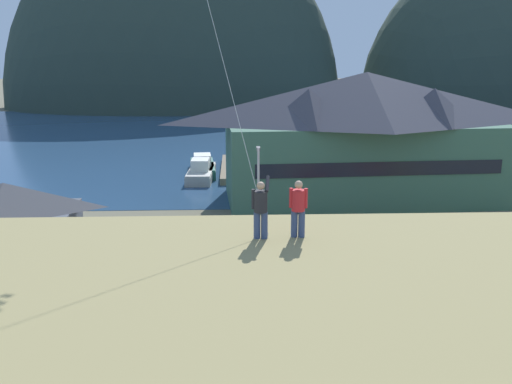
# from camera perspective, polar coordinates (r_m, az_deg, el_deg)

# --- Properties ---
(ground_plane) EXTENTS (600.00, 600.00, 0.00)m
(ground_plane) POSITION_cam_1_polar(r_m,az_deg,el_deg) (26.95, -0.57, -12.41)
(ground_plane) COLOR #66604C
(parking_lot_pad) EXTENTS (40.00, 20.00, 0.10)m
(parking_lot_pad) POSITION_cam_1_polar(r_m,az_deg,el_deg) (31.49, -0.84, -8.27)
(parking_lot_pad) COLOR gray
(parking_lot_pad) RESTS_ON ground
(bay_water) EXTENTS (360.00, 84.00, 0.03)m
(bay_water) POSITION_cam_1_polar(r_m,az_deg,el_deg) (84.97, -1.78, 5.95)
(bay_water) COLOR navy
(bay_water) RESTS_ON ground
(far_hill_west_ridge) EXTENTS (82.89, 47.36, 93.81)m
(far_hill_west_ridge) POSITION_cam_1_polar(r_m,az_deg,el_deg) (138.94, -8.58, 8.96)
(far_hill_west_ridge) COLOR #2D3D33
(far_hill_west_ridge) RESTS_ON ground
(harbor_lodge) EXTENTS (25.03, 11.80, 10.87)m
(harbor_lodge) POSITION_cam_1_polar(r_m,az_deg,el_deg) (46.47, 11.45, 6.08)
(harbor_lodge) COLOR #38604C
(harbor_lodge) RESTS_ON ground
(storage_shed_near_lot) EXTENTS (8.24, 5.49, 5.35)m
(storage_shed_near_lot) POSITION_cam_1_polar(r_m,az_deg,el_deg) (33.15, -24.79, -3.46)
(storage_shed_near_lot) COLOR #474C56
(storage_shed_near_lot) RESTS_ON ground
(wharf_dock) EXTENTS (3.20, 13.22, 0.70)m
(wharf_dock) POSITION_cam_1_polar(r_m,az_deg,el_deg) (58.26, -2.11, 2.51)
(wharf_dock) COLOR #70604C
(wharf_dock) RESTS_ON ground
(moored_boat_wharfside) EXTENTS (3.13, 8.01, 2.16)m
(moored_boat_wharfside) POSITION_cam_1_polar(r_m,az_deg,el_deg) (57.50, -5.71, 2.67)
(moored_boat_wharfside) COLOR #23564C
(moored_boat_wharfside) RESTS_ON ground
(moored_boat_outer_mooring) EXTENTS (2.68, 7.98, 2.16)m
(moored_boat_outer_mooring) POSITION_cam_1_polar(r_m,az_deg,el_deg) (58.07, 1.47, 2.85)
(moored_boat_outer_mooring) COLOR #A8A399
(moored_boat_outer_mooring) RESTS_ON ground
(moored_boat_inner_slip) EXTENTS (2.74, 7.73, 2.16)m
(moored_boat_inner_slip) POSITION_cam_1_polar(r_m,az_deg,el_deg) (54.82, -5.85, 2.11)
(moored_boat_inner_slip) COLOR #A8A399
(moored_boat_inner_slip) RESTS_ON ground
(parked_car_corner_spot) EXTENTS (4.36, 2.38, 1.82)m
(parked_car_corner_spot) POSITION_cam_1_polar(r_m,az_deg,el_deg) (26.94, 8.36, -10.08)
(parked_car_corner_spot) COLOR black
(parked_car_corner_spot) RESTS_ON parking_lot_pad
(parked_car_mid_row_center) EXTENTS (4.23, 2.11, 1.82)m
(parked_car_mid_row_center) POSITION_cam_1_polar(r_m,az_deg,el_deg) (29.82, 19.93, -8.37)
(parked_car_mid_row_center) COLOR black
(parked_car_mid_row_center) RESTS_ON parking_lot_pad
(parked_car_back_row_right) EXTENTS (4.28, 2.21, 1.82)m
(parked_car_back_row_right) POSITION_cam_1_polar(r_m,az_deg,el_deg) (33.31, 12.91, -5.50)
(parked_car_back_row_right) COLOR red
(parked_car_back_row_right) RESTS_ON parking_lot_pad
(parked_car_lone_by_shed) EXTENTS (4.28, 2.21, 1.82)m
(parked_car_lone_by_shed) POSITION_cam_1_polar(r_m,az_deg,el_deg) (26.74, -4.61, -10.16)
(parked_car_lone_by_shed) COLOR slate
(parked_car_lone_by_shed) RESTS_ON parking_lot_pad
(parked_car_mid_row_far) EXTENTS (4.25, 2.15, 1.82)m
(parked_car_mid_row_far) POSITION_cam_1_polar(r_m,az_deg,el_deg) (33.02, -13.74, -5.72)
(parked_car_mid_row_far) COLOR silver
(parked_car_mid_row_far) RESTS_ON parking_lot_pad
(parked_car_mid_row_near) EXTENTS (4.31, 2.28, 1.82)m
(parked_car_mid_row_near) POSITION_cam_1_polar(r_m,az_deg,el_deg) (33.56, -4.42, -5.02)
(parked_car_mid_row_near) COLOR #9EA3A8
(parked_car_mid_row_near) RESTS_ON parking_lot_pad
(parking_light_pole) EXTENTS (0.24, 0.78, 6.20)m
(parking_light_pole) POSITION_cam_1_polar(r_m,az_deg,el_deg) (35.69, 0.25, 0.63)
(parking_light_pole) COLOR #ADADB2
(parking_light_pole) RESTS_ON parking_lot_pad
(person_kite_flyer) EXTENTS (0.57, 0.64, 1.86)m
(person_kite_flyer) POSITION_cam_1_polar(r_m,az_deg,el_deg) (15.93, 0.50, -1.67)
(person_kite_flyer) COLOR #384770
(person_kite_flyer) RESTS_ON grassy_hill_foreground
(person_companion) EXTENTS (0.55, 0.40, 1.74)m
(person_companion) POSITION_cam_1_polar(r_m,az_deg,el_deg) (16.11, 4.50, -1.59)
(person_companion) COLOR #384770
(person_companion) RESTS_ON grassy_hill_foreground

